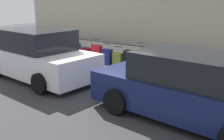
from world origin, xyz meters
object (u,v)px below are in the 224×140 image
Objects in this scene: suitcase_navy_0 at (198,72)px; suitcase_red_8 at (97,54)px; suitcase_teal_3 at (153,66)px; suitcase_silver_4 at (140,61)px; parked_car_white_1 at (38,56)px; suitcase_red_1 at (182,70)px; suitcase_teal_10 at (77,51)px; suitcase_maroon_2 at (167,65)px; suitcase_navy_7 at (107,57)px; suitcase_black_5 at (129,60)px; parked_car_navy_0 at (188,88)px; suitcase_maroon_9 at (86,54)px; suitcase_olive_6 at (118,59)px; bollard_post at (52,47)px; fire_hydrant at (64,48)px.

suitcase_navy_0 is 1.00× the size of suitcase_red_8.
suitcase_teal_3 is 0.54m from suitcase_silver_4.
parked_car_white_1 is (0.46, 2.59, 0.29)m from suitcase_red_8.
suitcase_red_1 is 0.85× the size of suitcase_teal_10.
suitcase_maroon_2 is (0.54, 0.04, 0.07)m from suitcase_red_1.
suitcase_red_8 reaches higher than suitcase_navy_7.
suitcase_teal_10 reaches higher than suitcase_navy_7.
suitcase_teal_3 is at bearing 6.19° from suitcase_red_1.
suitcase_red_8 reaches higher than suitcase_black_5.
parked_car_navy_0 is (-4.40, 2.58, 0.28)m from suitcase_navy_7.
suitcase_silver_4 is 1.78× the size of suitcase_maroon_9.
suitcase_red_8 is at bearing 0.90° from suitcase_olive_6.
suitcase_black_5 is 4.16m from bollard_post.
suitcase_black_5 is 2.72m from suitcase_teal_10.
suitcase_red_1 is at bearing -179.27° from suitcase_navy_7.
parked_car_white_1 is (2.08, 2.60, 0.32)m from suitcase_black_5.
suitcase_teal_3 is 1.05× the size of fire_hydrant.
suitcase_red_1 is at bearing -176.00° from suitcase_maroon_2.
suitcase_red_8 is (2.69, -0.08, 0.09)m from suitcase_teal_3.
suitcase_navy_7 is 0.89× the size of suitcase_teal_10.
suitcase_teal_3 is 5.23m from bollard_post.
suitcase_silver_4 reaches higher than bollard_post.
suitcase_maroon_2 is at bearing -178.13° from bollard_post.
suitcase_navy_0 is 1.25× the size of suitcase_olive_6.
suitcase_olive_6 is 0.17× the size of parked_car_navy_0.
suitcase_maroon_2 is 3.14m from parked_car_navy_0.
suitcase_red_8 is at bearing -177.99° from suitcase_teal_10.
suitcase_red_8 is 2.65m from parked_car_white_1.
suitcase_teal_10 is 1.16× the size of bollard_post.
suitcase_navy_7 reaches higher than suitcase_red_1.
parked_car_navy_0 is (-4.96, 2.59, 0.23)m from suitcase_red_8.
suitcase_navy_7 reaches higher than suitcase_olive_6.
suitcase_silver_4 is at bearing 1.92° from suitcase_teal_3.
parked_car_white_1 is (-1.45, 2.55, 0.26)m from fire_hydrant.
suitcase_teal_10 reaches higher than suitcase_black_5.
suitcase_red_1 is at bearing -179.48° from suitcase_red_8.
suitcase_silver_4 reaches higher than suitcase_maroon_9.
suitcase_olive_6 is 1.04× the size of fire_hydrant.
bollard_post is at bearing -17.74° from parked_car_navy_0.
parked_car_navy_0 is at bearing 114.97° from suitcase_red_1.
suitcase_silver_4 is at bearing 176.75° from suitcase_navy_7.
suitcase_maroon_2 is 5.74m from bollard_post.
parked_car_white_1 reaches higher than suitcase_olive_6.
suitcase_olive_6 is at bearing 0.36° from suitcase_red_1.
parked_car_white_1 reaches higher than fire_hydrant.
suitcase_navy_7 is 2.47m from fire_hydrant.
suitcase_maroon_2 reaches higher than suitcase_teal_3.
suitcase_navy_0 is 1.23× the size of suitcase_red_1.
suitcase_olive_6 is 0.97× the size of bollard_post.
suitcase_olive_6 is 2.99m from fire_hydrant.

